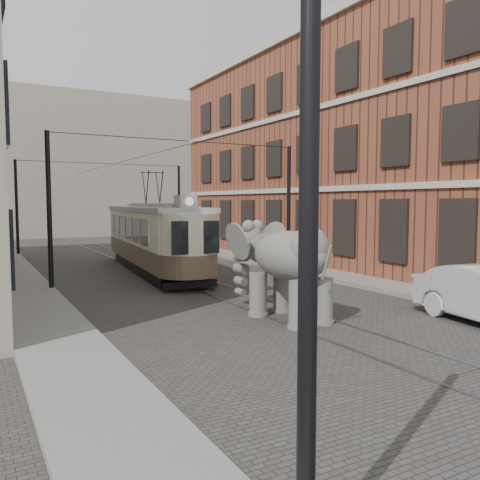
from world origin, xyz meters
TOP-DOWN VIEW (x-y plane):
  - ground at (0.00, 0.00)m, footprint 120.00×120.00m
  - tram_rails at (0.00, 0.00)m, footprint 1.54×80.00m
  - sidewalk_right at (6.00, 0.00)m, footprint 2.00×60.00m
  - sidewalk_left at (-6.50, 0.00)m, footprint 2.00×60.00m
  - brick_building at (11.00, 9.00)m, footprint 8.00×26.00m
  - distant_block at (0.00, 40.00)m, footprint 28.00×10.00m
  - catenary at (-0.20, 5.00)m, footprint 11.00×30.20m
  - tram at (-0.39, 9.43)m, footprint 3.71×12.37m
  - elephant at (-0.29, -2.06)m, footprint 3.00×4.86m

SIDE VIEW (x-z plane):
  - ground at x=0.00m, z-range 0.00..0.00m
  - tram_rails at x=0.00m, z-range 0.00..0.02m
  - sidewalk_right at x=6.00m, z-range 0.00..0.15m
  - sidewalk_left at x=-6.50m, z-range 0.00..0.15m
  - elephant at x=-0.29m, z-range 0.00..2.83m
  - tram at x=-0.39m, z-range 0.00..4.83m
  - catenary at x=-0.20m, z-range 0.00..6.00m
  - brick_building at x=11.00m, z-range 0.00..12.00m
  - distant_block at x=0.00m, z-range 0.00..14.00m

